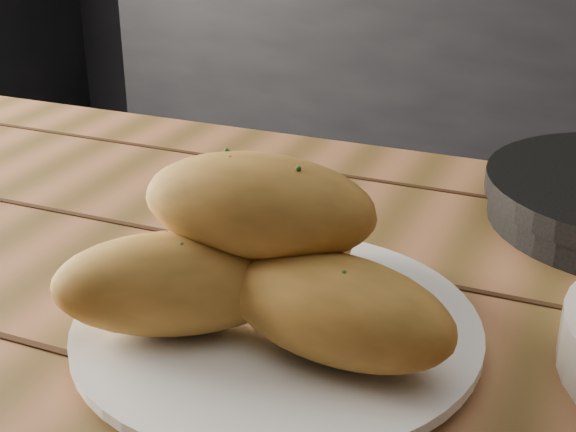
# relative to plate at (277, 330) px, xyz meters

# --- Properties ---
(plate) EXTENTS (0.29, 0.29, 0.02)m
(plate) POSITION_rel_plate_xyz_m (0.00, 0.00, 0.00)
(plate) COLOR white
(plate) RESTS_ON table
(bread_rolls) EXTENTS (0.29, 0.25, 0.12)m
(bread_rolls) POSITION_rel_plate_xyz_m (-0.01, -0.00, 0.06)
(bread_rolls) COLOR gold
(bread_rolls) RESTS_ON plate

